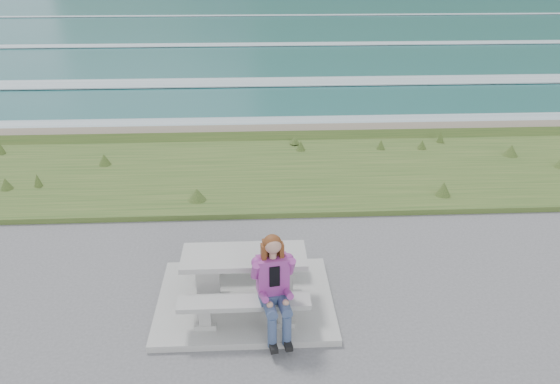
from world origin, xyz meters
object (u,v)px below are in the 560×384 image
(picnic_table, at_px, (244,264))
(seated_woman, at_px, (275,301))
(bench_landward, at_px, (244,306))
(bench_seaward, at_px, (245,253))

(picnic_table, distance_m, seated_woman, 0.93)
(picnic_table, height_order, bench_landward, picnic_table)
(bench_landward, bearing_deg, picnic_table, 90.00)
(picnic_table, xyz_separation_m, bench_seaward, (0.00, 0.70, -0.23))
(picnic_table, distance_m, bench_landward, 0.74)
(bench_seaward, bearing_deg, bench_landward, -90.00)
(bench_landward, bearing_deg, seated_woman, -17.92)
(picnic_table, height_order, bench_seaward, picnic_table)
(picnic_table, relative_size, bench_landward, 1.00)
(bench_landward, height_order, bench_seaward, same)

